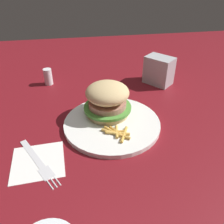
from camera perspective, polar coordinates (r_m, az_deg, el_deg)
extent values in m
plane|color=maroon|center=(0.62, 1.60, -2.62)|extent=(1.60, 1.60, 0.00)
cylinder|color=white|center=(0.61, 0.00, -2.81)|extent=(0.25, 0.25, 0.01)
cylinder|color=tan|center=(0.63, -1.09, 0.26)|extent=(0.11, 0.11, 0.02)
cylinder|color=#4C9338|center=(0.63, -1.10, 1.16)|extent=(0.13, 0.13, 0.01)
cylinder|color=tan|center=(0.62, -1.11, 2.07)|extent=(0.10, 0.10, 0.02)
ellipsoid|color=tan|center=(0.60, -1.14, 4.74)|extent=(0.11, 0.11, 0.05)
cylinder|color=#E5B251|center=(0.56, 0.90, -5.35)|extent=(0.07, 0.05, 0.01)
cylinder|color=#E5B251|center=(0.56, 1.47, -5.21)|extent=(0.06, 0.02, 0.01)
cylinder|color=gold|center=(0.56, 3.15, -5.47)|extent=(0.03, 0.06, 0.01)
cylinder|color=#E5B251|center=(0.57, 1.15, -4.85)|extent=(0.01, 0.05, 0.01)
cylinder|color=gold|center=(0.57, 1.12, -4.87)|extent=(0.03, 0.05, 0.01)
cylinder|color=gold|center=(0.57, -0.14, -4.68)|extent=(0.03, 0.04, 0.01)
cylinder|color=gold|center=(0.57, 0.69, -4.85)|extent=(0.05, 0.01, 0.01)
cube|color=white|center=(0.54, -17.55, -11.41)|extent=(0.12, 0.12, 0.00)
cube|color=silver|center=(0.56, -18.91, -9.34)|extent=(0.07, 0.10, 0.00)
cube|color=silver|center=(0.51, -15.69, -13.91)|extent=(0.04, 0.04, 0.00)
cylinder|color=silver|center=(0.49, -14.91, -16.56)|extent=(0.02, 0.03, 0.00)
cylinder|color=silver|center=(0.49, -14.04, -16.16)|extent=(0.02, 0.03, 0.00)
cylinder|color=silver|center=(0.49, -13.19, -15.76)|extent=(0.02, 0.03, 0.00)
cube|color=#B7BABF|center=(0.82, 11.32, 9.88)|extent=(0.10, 0.11, 0.09)
cylinder|color=white|center=(0.83, -15.29, 8.29)|extent=(0.03, 0.03, 0.06)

